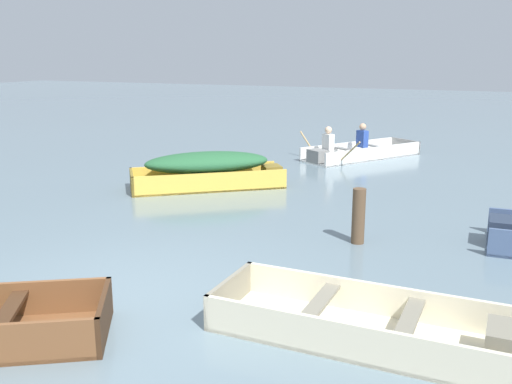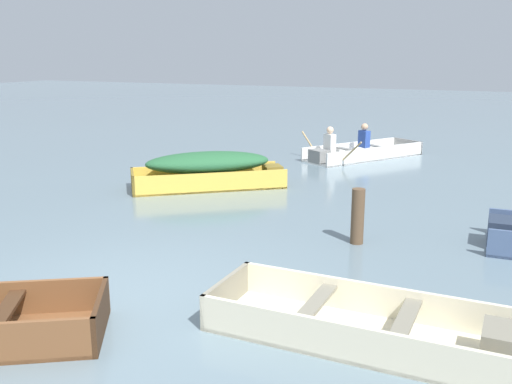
# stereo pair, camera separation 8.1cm
# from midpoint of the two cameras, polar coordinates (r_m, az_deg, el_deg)

# --- Properties ---
(ground_plane) EXTENTS (80.00, 80.00, 0.00)m
(ground_plane) POSITION_cam_midpoint_polar(r_m,az_deg,el_deg) (6.65, -12.26, -10.58)
(ground_plane) COLOR slate
(skiff_yellow_mid_moored) EXTENTS (3.05, 2.68, 0.75)m
(skiff_yellow_mid_moored) POSITION_cam_midpoint_polar(r_m,az_deg,el_deg) (11.72, -4.44, 2.53)
(skiff_yellow_mid_moored) COLOR #E5BC47
(skiff_yellow_mid_moored) RESTS_ON ground
(skiff_cream_far_moored) EXTENTS (2.95, 1.08, 0.38)m
(skiff_cream_far_moored) POSITION_cam_midpoint_polar(r_m,az_deg,el_deg) (5.74, 12.00, -13.21)
(skiff_cream_far_moored) COLOR beige
(skiff_cream_far_moored) RESTS_ON ground
(rowboat_white_with_crew) EXTENTS (2.94, 3.40, 0.92)m
(rowboat_white_with_crew) POSITION_cam_midpoint_polar(r_m,az_deg,el_deg) (15.18, 10.27, 3.97)
(rowboat_white_with_crew) COLOR white
(rowboat_white_with_crew) RESTS_ON ground
(mooring_post) EXTENTS (0.19, 0.19, 0.82)m
(mooring_post) POSITION_cam_midpoint_polar(r_m,az_deg,el_deg) (8.37, 10.40, -2.41)
(mooring_post) COLOR brown
(mooring_post) RESTS_ON ground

